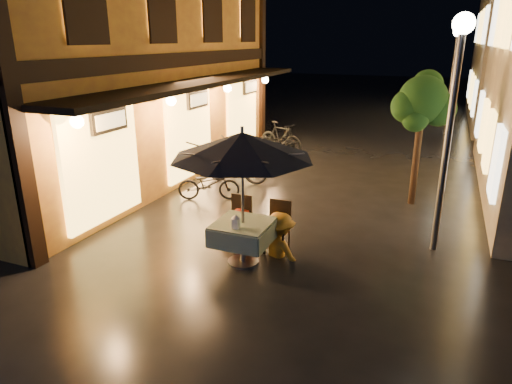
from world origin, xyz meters
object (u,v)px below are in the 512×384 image
at_px(cafe_table, 243,232).
at_px(person_orange, 239,209).
at_px(patio_umbrella, 242,145).
at_px(bicycle_0, 209,184).
at_px(streetlamp_near, 454,94).
at_px(person_yellow, 280,214).
at_px(table_lantern, 236,221).

xyz_separation_m(cafe_table, person_orange, (-0.32, 0.55, 0.19)).
distance_m(patio_umbrella, bicycle_0, 3.93).
height_order(streetlamp_near, cafe_table, streetlamp_near).
height_order(streetlamp_near, patio_umbrella, streetlamp_near).
relative_size(patio_umbrella, person_yellow, 1.55).
xyz_separation_m(patio_umbrella, bicycle_0, (-2.16, 2.77, -1.75)).
xyz_separation_m(cafe_table, table_lantern, (0.00, -0.29, 0.33)).
height_order(streetlamp_near, table_lantern, streetlamp_near).
distance_m(person_yellow, bicycle_0, 3.46).
relative_size(streetlamp_near, person_yellow, 2.66).
relative_size(streetlamp_near, person_orange, 2.72).
bearing_deg(patio_umbrella, cafe_table, 90.00).
bearing_deg(bicycle_0, person_orange, -164.04).
bearing_deg(table_lantern, patio_umbrella, 90.00).
xyz_separation_m(streetlamp_near, cafe_table, (-3.13, -1.89, -2.33)).
distance_m(streetlamp_near, cafe_table, 4.34).
height_order(streetlamp_near, person_orange, streetlamp_near).
relative_size(person_orange, person_yellow, 0.98).
distance_m(patio_umbrella, person_orange, 1.51).
xyz_separation_m(patio_umbrella, person_orange, (-0.32, 0.55, -1.37)).
bearing_deg(person_orange, person_yellow, 170.19).
distance_m(streetlamp_near, table_lantern, 4.31).
xyz_separation_m(table_lantern, person_yellow, (0.48, 0.86, -0.12)).
relative_size(streetlamp_near, bicycle_0, 2.79).
bearing_deg(person_yellow, table_lantern, 78.69).
xyz_separation_m(streetlamp_near, patio_umbrella, (-3.13, -1.89, -0.77)).
bearing_deg(streetlamp_near, table_lantern, -145.13).
bearing_deg(patio_umbrella, table_lantern, -90.00).
relative_size(streetlamp_near, cafe_table, 4.27).
relative_size(table_lantern, person_orange, 0.16).
distance_m(cafe_table, patio_umbrella, 1.56).
bearing_deg(person_orange, cafe_table, 109.18).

